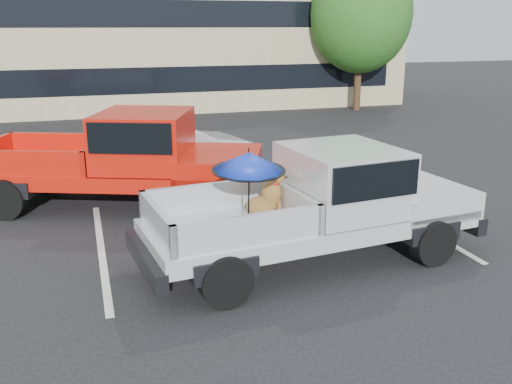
# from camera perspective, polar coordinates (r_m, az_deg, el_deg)

# --- Properties ---
(ground) EXTENTS (90.00, 90.00, 0.00)m
(ground) POSITION_cam_1_polar(r_m,az_deg,el_deg) (9.08, 4.85, -8.27)
(ground) COLOR black
(ground) RESTS_ON ground
(stripe_left) EXTENTS (0.12, 5.00, 0.01)m
(stripe_left) POSITION_cam_1_polar(r_m,az_deg,el_deg) (10.34, -15.21, -5.63)
(stripe_left) COLOR silver
(stripe_left) RESTS_ON ground
(stripe_right) EXTENTS (0.12, 5.00, 0.01)m
(stripe_right) POSITION_cam_1_polar(r_m,az_deg,el_deg) (12.03, 14.60, -2.43)
(stripe_right) COLOR silver
(stripe_right) RESTS_ON ground
(motel_building) EXTENTS (20.40, 8.40, 6.30)m
(motel_building) POSITION_cam_1_polar(r_m,az_deg,el_deg) (29.07, -7.28, 15.18)
(motel_building) COLOR tan
(motel_building) RESTS_ON ground
(tree_right) EXTENTS (4.46, 4.46, 6.78)m
(tree_right) POSITION_cam_1_polar(r_m,az_deg,el_deg) (26.57, 10.46, 17.10)
(tree_right) COLOR #332114
(tree_right) RESTS_ON ground
(tree_back) EXTENTS (4.68, 4.68, 7.11)m
(tree_back) POSITION_cam_1_polar(r_m,az_deg,el_deg) (32.92, -1.15, 17.53)
(tree_back) COLOR #332114
(tree_back) RESTS_ON ground
(silver_pickup) EXTENTS (5.88, 2.60, 2.06)m
(silver_pickup) POSITION_cam_1_polar(r_m,az_deg,el_deg) (9.39, 7.31, -0.62)
(silver_pickup) COLOR black
(silver_pickup) RESTS_ON ground
(red_pickup) EXTENTS (6.56, 4.26, 2.05)m
(red_pickup) POSITION_cam_1_polar(r_m,az_deg,el_deg) (12.31, -11.86, 3.58)
(red_pickup) COLOR black
(red_pickup) RESTS_ON ground
(silver_sedan) EXTENTS (4.58, 2.45, 1.43)m
(silver_sedan) POSITION_cam_1_polar(r_m,az_deg,el_deg) (14.61, -8.39, 4.14)
(silver_sedan) COLOR silver
(silver_sedan) RESTS_ON ground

